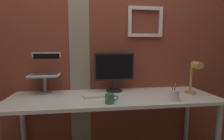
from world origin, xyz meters
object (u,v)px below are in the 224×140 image
at_px(desk_lamp, 194,74).
at_px(pen_cup, 174,95).
at_px(monitor, 114,69).
at_px(laptop, 46,68).
at_px(coffee_mug, 110,99).

bearing_deg(desk_lamp, pen_cup, -150.25).
xyz_separation_m(desk_lamp, pen_cup, (-0.30, -0.17, -0.16)).
height_order(monitor, laptop, laptop).
bearing_deg(coffee_mug, laptop, 141.70).
xyz_separation_m(laptop, desk_lamp, (1.52, -0.33, -0.05)).
distance_m(laptop, coffee_mug, 0.84).
distance_m(monitor, pen_cup, 0.68).
height_order(monitor, coffee_mug, monitor).
height_order(monitor, pen_cup, monitor).
xyz_separation_m(monitor, desk_lamp, (0.78, -0.26, -0.04)).
xyz_separation_m(monitor, laptop, (-0.74, 0.07, 0.01)).
bearing_deg(coffee_mug, pen_cup, -0.03).
height_order(laptop, pen_cup, laptop).
height_order(pen_cup, coffee_mug, pen_cup).
relative_size(monitor, pen_cup, 2.70).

